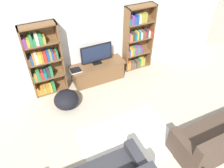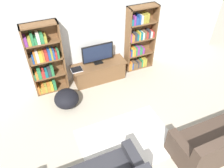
% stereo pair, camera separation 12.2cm
% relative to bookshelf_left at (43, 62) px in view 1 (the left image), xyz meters
% --- Properties ---
extents(wall_back, '(8.80, 0.06, 2.60)m').
position_rel_bookshelf_left_xyz_m(wall_back, '(1.24, 0.18, 0.37)').
color(wall_back, silver).
rests_on(wall_back, ground_plane).
extents(bookshelf_left, '(0.85, 0.30, 1.90)m').
position_rel_bookshelf_left_xyz_m(bookshelf_left, '(0.00, 0.00, 0.00)').
color(bookshelf_left, brown).
rests_on(bookshelf_left, ground_plane).
extents(bookshelf_right, '(0.85, 0.30, 1.90)m').
position_rel_bookshelf_left_xyz_m(bookshelf_right, '(2.64, -0.00, -0.02)').
color(bookshelf_right, brown).
rests_on(bookshelf_right, ground_plane).
extents(tv_stand, '(1.49, 0.51, 0.54)m').
position_rel_bookshelf_left_xyz_m(tv_stand, '(1.36, -0.14, -0.66)').
color(tv_stand, brown).
rests_on(tv_stand, ground_plane).
extents(television, '(0.86, 0.16, 0.56)m').
position_rel_bookshelf_left_xyz_m(television, '(1.36, -0.09, -0.09)').
color(television, black).
rests_on(television, tv_stand).
extents(laptop, '(0.29, 0.26, 0.03)m').
position_rel_bookshelf_left_xyz_m(laptop, '(0.73, -0.18, -0.38)').
color(laptop, silver).
rests_on(laptop, tv_stand).
extents(area_rug, '(1.96, 1.40, 0.02)m').
position_rel_bookshelf_left_xyz_m(area_rug, '(1.14, -2.34, -0.92)').
color(area_rug, white).
rests_on(area_rug, ground_plane).
extents(couch_right_sofa, '(2.02, 0.82, 0.85)m').
position_rel_bookshelf_left_xyz_m(couch_right_sofa, '(2.78, -3.25, -0.65)').
color(couch_right_sofa, '#423328').
rests_on(couch_right_sofa, ground_plane).
extents(beanbag_ottoman, '(0.60, 0.60, 0.45)m').
position_rel_bookshelf_left_xyz_m(beanbag_ottoman, '(0.26, -0.79, -0.71)').
color(beanbag_ottoman, black).
rests_on(beanbag_ottoman, ground_plane).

